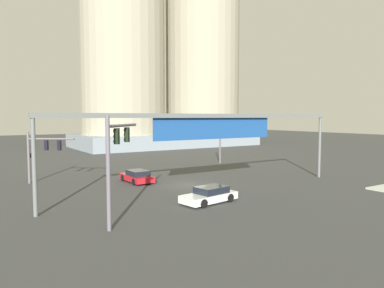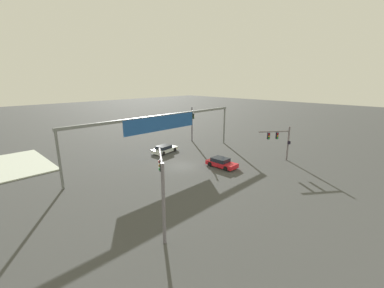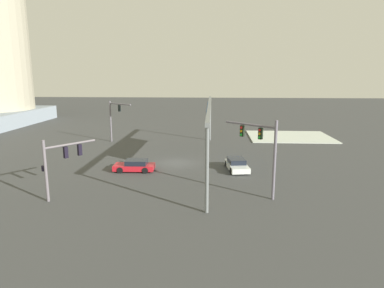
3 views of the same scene
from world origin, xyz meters
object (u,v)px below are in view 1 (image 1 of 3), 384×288
(traffic_signal_opposite_side, at_px, (40,150))
(traffic_signal_cross_street, at_px, (115,153))
(sedan_car_approaching, at_px, (210,195))
(traffic_signal_near_corner, at_px, (220,134))
(sedan_car_waiting_far, at_px, (137,176))

(traffic_signal_opposite_side, xyz_separation_m, traffic_signal_cross_street, (1.32, -16.53, 1.08))
(sedan_car_approaching, bearing_deg, traffic_signal_near_corner, -137.79)
(traffic_signal_near_corner, distance_m, sedan_car_waiting_far, 16.79)
(traffic_signal_cross_street, xyz_separation_m, sedan_car_waiting_far, (6.78, 12.24, -3.76))
(traffic_signal_near_corner, distance_m, traffic_signal_opposite_side, 23.33)
(traffic_signal_near_corner, xyz_separation_m, sedan_car_approaching, (-14.01, -17.14, -3.48))
(traffic_signal_near_corner, distance_m, sedan_car_approaching, 22.41)
(traffic_signal_cross_street, relative_size, sedan_car_approaching, 1.40)
(traffic_signal_cross_street, bearing_deg, traffic_signal_near_corner, -8.25)
(traffic_signal_opposite_side, bearing_deg, sedan_car_approaching, -21.36)
(traffic_signal_near_corner, distance_m, traffic_signal_cross_street, 28.76)
(traffic_signal_opposite_side, height_order, sedan_car_waiting_far, traffic_signal_opposite_side)
(traffic_signal_opposite_side, distance_m, sedan_car_waiting_far, 9.56)
(traffic_signal_cross_street, bearing_deg, traffic_signal_opposite_side, 45.92)
(traffic_signal_near_corner, xyz_separation_m, traffic_signal_opposite_side, (-23.22, -2.10, -0.80))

